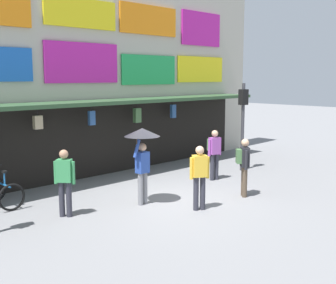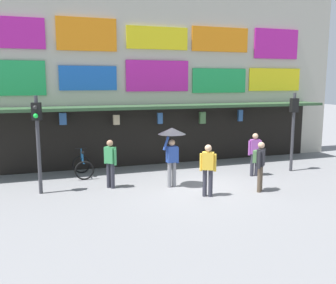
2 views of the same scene
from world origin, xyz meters
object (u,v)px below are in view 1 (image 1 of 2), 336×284
Objects in this scene: pedestrian_in_yellow at (200,174)px; traffic_light_far at (243,113)px; pedestrian_in_red at (244,163)px; pedestrian_with_umbrella at (142,144)px; pedestrian_in_white at (214,151)px; pedestrian_in_green at (65,179)px; bicycle_parked at (2,192)px.

traffic_light_far is at bearing 23.62° from pedestrian_in_yellow.
pedestrian_with_umbrella is at bearing 150.79° from pedestrian_in_red.
pedestrian_in_green is (-5.59, 0.12, -0.04)m from pedestrian_in_white.
pedestrian_in_yellow is at bearing -156.38° from traffic_light_far.
pedestrian_in_green is at bearing -69.05° from bicycle_parked.
traffic_light_far reaches higher than pedestrian_in_red.
pedestrian_in_red reaches higher than bicycle_parked.
pedestrian_with_umbrella reaches higher than pedestrian_in_white.
pedestrian_in_red is (-0.97, -1.88, 0.00)m from pedestrian_in_white.
pedestrian_with_umbrella is at bearing -172.99° from pedestrian_in_white.
pedestrian_with_umbrella is (-0.72, 1.40, 0.69)m from pedestrian_in_yellow.
pedestrian_with_umbrella reaches higher than pedestrian_in_red.
pedestrian_in_green is at bearing 144.63° from pedestrian_in_yellow.
pedestrian_in_green is at bearing 164.68° from pedestrian_with_umbrella.
pedestrian_in_green is (-4.62, 2.00, -0.04)m from pedestrian_in_red.
pedestrian_in_green is at bearing -179.21° from traffic_light_far.
pedestrian_in_red is at bearing -1.41° from pedestrian_in_yellow.
traffic_light_far is at bearing -12.52° from bicycle_parked.
pedestrian_in_green is (0.74, -1.93, 0.55)m from bicycle_parked.
traffic_light_far is 2.75× the size of bicycle_parked.
pedestrian_in_yellow is 1.72m from pedestrian_with_umbrella.
pedestrian_with_umbrella is (-3.55, -0.44, 0.66)m from pedestrian_in_white.
traffic_light_far is 2.22m from pedestrian_in_white.
pedestrian_in_white is at bearing -173.17° from traffic_light_far.
pedestrian_in_red is at bearing -23.43° from pedestrian_in_green.
pedestrian_in_red is 5.04m from pedestrian_in_green.
bicycle_parked is at bearing 143.76° from pedestrian_in_red.
pedestrian_in_white is 2.12m from pedestrian_in_red.
pedestrian_in_red is (5.36, -3.93, 0.59)m from bicycle_parked.
bicycle_parked is at bearing 138.17° from pedestrian_with_umbrella.
pedestrian_with_umbrella is at bearing -15.32° from pedestrian_in_green.
bicycle_parked is at bearing 167.48° from traffic_light_far.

